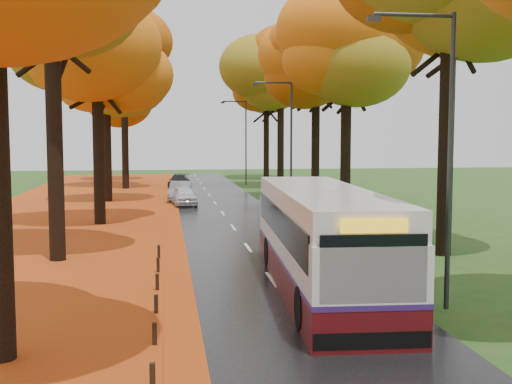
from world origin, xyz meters
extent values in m
cube|color=black|center=(0.00, 25.00, 0.02)|extent=(6.50, 90.00, 0.04)
cube|color=silver|center=(0.00, 25.00, 0.04)|extent=(0.12, 90.00, 0.01)
cube|color=maroon|center=(-9.00, 25.00, 0.01)|extent=(12.00, 90.00, 0.02)
cube|color=#CF4C15|center=(-3.05, 25.00, 0.04)|extent=(0.90, 90.00, 0.01)
cylinder|color=black|center=(-7.50, 16.50, 4.58)|extent=(0.60, 0.60, 9.15)
cylinder|color=black|center=(-6.90, 26.50, 4.00)|extent=(0.60, 0.60, 8.00)
ellipsoid|color=orange|center=(-6.90, 26.50, 9.00)|extent=(9.20, 9.20, 7.18)
cylinder|color=black|center=(-7.50, 38.50, 4.29)|extent=(0.60, 0.60, 8.58)
ellipsoid|color=orange|center=(-7.50, 38.50, 9.65)|extent=(8.00, 8.00, 6.24)
cylinder|color=black|center=(-6.90, 49.50, 4.58)|extent=(0.60, 0.60, 9.15)
ellipsoid|color=orange|center=(-6.90, 49.50, 10.30)|extent=(9.20, 9.20, 7.18)
cylinder|color=black|center=(-7.50, 59.50, 4.00)|extent=(0.60, 0.60, 8.00)
ellipsoid|color=orange|center=(-7.50, 59.50, 9.00)|extent=(8.00, 8.00, 6.24)
cylinder|color=black|center=(7.50, 15.50, 4.61)|extent=(0.60, 0.60, 9.22)
cylinder|color=black|center=(6.90, 27.50, 4.10)|extent=(0.60, 0.60, 8.19)
ellipsoid|color=#C85E0F|center=(6.90, 27.50, 9.22)|extent=(9.20, 9.20, 7.18)
cylinder|color=black|center=(7.50, 37.50, 4.35)|extent=(0.60, 0.60, 8.70)
ellipsoid|color=#C85E0F|center=(7.50, 37.50, 9.79)|extent=(8.20, 8.20, 6.40)
cylinder|color=black|center=(6.90, 48.50, 4.61)|extent=(0.60, 0.60, 9.22)
ellipsoid|color=#C85E0F|center=(6.90, 48.50, 10.37)|extent=(9.20, 9.20, 7.18)
cylinder|color=black|center=(7.50, 60.50, 4.10)|extent=(0.60, 0.60, 8.19)
ellipsoid|color=#C85E0F|center=(7.50, 60.50, 9.22)|extent=(8.20, 8.20, 6.40)
cube|color=black|center=(-3.70, 3.40, 0.26)|extent=(0.11, 0.11, 0.52)
cube|color=black|center=(-3.70, 6.00, 0.26)|extent=(0.11, 0.11, 0.52)
cube|color=black|center=(-3.70, 8.60, 0.26)|extent=(0.11, 0.11, 0.52)
cube|color=black|center=(-3.70, 11.20, 0.26)|extent=(0.11, 0.11, 0.52)
cube|color=black|center=(-3.70, 13.80, 0.26)|extent=(0.11, 0.11, 0.52)
cube|color=black|center=(-3.70, 16.40, 0.26)|extent=(0.11, 0.11, 0.52)
cylinder|color=#333538|center=(4.20, 8.00, 4.00)|extent=(0.14, 0.14, 8.00)
cylinder|color=#333538|center=(3.10, 8.00, 7.90)|extent=(2.20, 0.11, 0.11)
cube|color=#333538|center=(2.00, 8.00, 7.78)|extent=(0.35, 0.18, 0.14)
cylinder|color=#333538|center=(4.20, 30.00, 4.00)|extent=(0.14, 0.14, 8.00)
cylinder|color=#333538|center=(3.10, 30.00, 7.90)|extent=(2.20, 0.11, 0.11)
cube|color=#333538|center=(2.00, 30.00, 7.78)|extent=(0.35, 0.18, 0.14)
cylinder|color=#333538|center=(4.20, 52.00, 4.00)|extent=(0.14, 0.14, 8.00)
cylinder|color=#333538|center=(3.10, 52.00, 7.90)|extent=(2.20, 0.11, 0.11)
cube|color=#333538|center=(2.00, 52.00, 7.78)|extent=(0.35, 0.18, 0.14)
cube|color=#450A0D|center=(1.29, 10.48, 0.52)|extent=(3.29, 11.87, 0.96)
cube|color=silver|center=(1.29, 10.48, 1.69)|extent=(3.29, 11.87, 1.39)
cube|color=silver|center=(1.29, 10.48, 2.76)|extent=(3.22, 11.63, 0.75)
cube|color=#341B60|center=(1.29, 10.48, 1.05)|extent=(3.31, 11.89, 0.13)
cube|color=black|center=(1.29, 10.48, 2.12)|extent=(3.27, 10.93, 0.91)
cube|color=black|center=(0.98, 4.64, 1.91)|extent=(2.35, 0.18, 1.49)
cube|color=yellow|center=(0.98, 4.64, 2.84)|extent=(1.47, 0.14, 0.30)
cube|color=black|center=(0.98, 4.66, 0.34)|extent=(2.62, 0.26, 0.37)
cylinder|color=black|center=(-0.14, 6.55, 0.57)|extent=(0.36, 1.08, 1.07)
cylinder|color=black|center=(2.29, 6.43, 0.57)|extent=(0.36, 1.08, 1.07)
cylinder|color=black|center=(0.26, 14.06, 0.57)|extent=(0.36, 1.08, 1.07)
cylinder|color=black|center=(2.69, 13.93, 0.57)|extent=(0.36, 1.08, 1.07)
imported|color=white|center=(-2.17, 34.87, 0.67)|extent=(1.82, 3.84, 1.27)
imported|color=gray|center=(-2.34, 37.96, 0.72)|extent=(1.95, 4.27, 1.36)
imported|color=black|center=(-2.19, 49.54, 0.63)|extent=(2.22, 4.24, 1.17)
camera|label=1|loc=(-3.42, -8.38, 4.77)|focal=45.00mm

